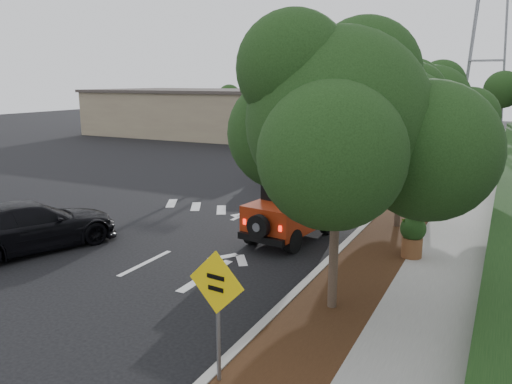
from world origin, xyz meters
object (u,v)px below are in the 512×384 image
Objects in this scene: silver_suv_ahead at (318,170)px; speed_hump_sign at (217,299)px; black_suv_oncoming at (30,226)px; red_jeep at (295,208)px.

speed_hump_sign reaches higher than silver_suv_ahead.
speed_hump_sign is (8.60, -3.38, 0.83)m from black_suv_oncoming.
speed_hump_sign is (1.99, -8.08, 0.60)m from red_jeep.
black_suv_oncoming is (-6.61, -4.70, -0.23)m from red_jeep.
speed_hump_sign is at bearing -68.37° from red_jeep.
silver_suv_ahead is 16.32m from speed_hump_sign.
red_jeep is 0.75× the size of black_suv_oncoming.
red_jeep reaches higher than black_suv_oncoming.
speed_hump_sign reaches higher than black_suv_oncoming.
silver_suv_ahead is at bearing 112.45° from red_jeep.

